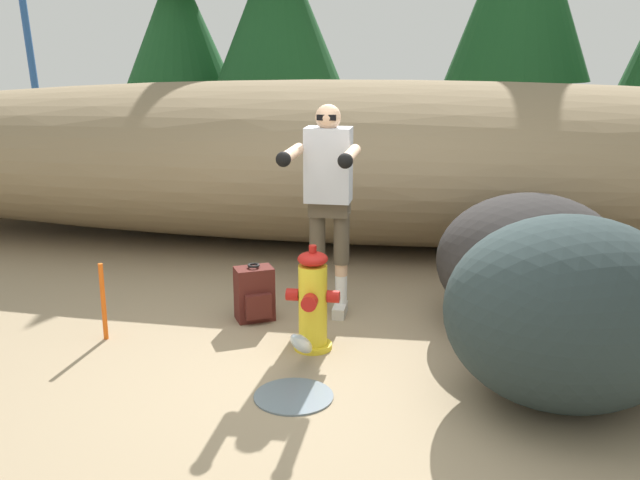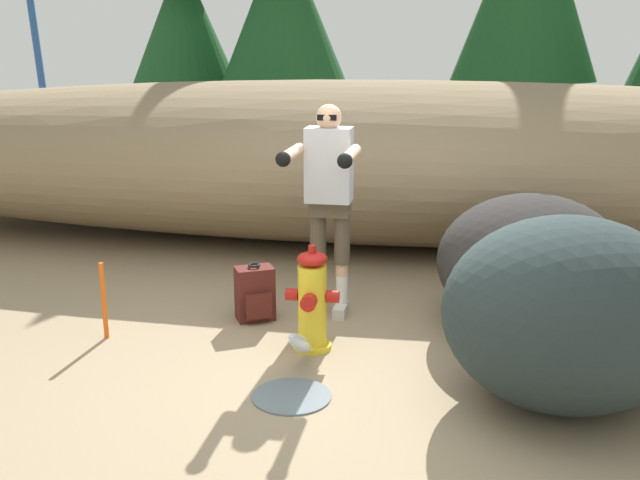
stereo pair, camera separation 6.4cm
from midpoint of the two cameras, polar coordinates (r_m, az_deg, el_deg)
The scene contains 10 objects.
ground_plane at distance 5.05m, azimuth 1.37°, elevation -10.59°, with size 56.00×56.00×0.04m, color #998466.
dirt_embankment at distance 8.31m, azimuth 4.61°, elevation 6.23°, with size 16.43×3.20×1.80m, color #897556.
fire_hydrant at distance 5.28m, azimuth -0.92°, elevation -4.89°, with size 0.39×0.34×0.79m.
hydrant_water_jet at distance 4.85m, azimuth -2.01°, elevation -9.35°, with size 0.51×0.91×0.46m.
utility_worker at distance 5.76m, azimuth 0.35°, elevation 4.38°, with size 0.55×0.98×1.73m.
spare_backpack at distance 5.91m, azimuth -5.48°, elevation -4.28°, with size 0.36×0.36×0.47m.
boulder_large at distance 4.69m, azimuth 18.55°, elevation -5.36°, with size 1.41×1.53×1.19m, color #253132.
boulder_mid at distance 5.91m, azimuth 15.83°, elevation -1.61°, with size 1.43×1.53×1.06m, color #282525.
pine_tree_far_left at distance 13.77m, azimuth -11.36°, elevation 17.74°, with size 2.31×2.31×5.50m.
survey_stake at distance 5.72m, azimuth -16.98°, elevation -4.66°, with size 0.04×0.04×0.60m, color #E55914.
Camera 1 is at (0.53, -4.52, 2.16)m, focal length 40.69 mm.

